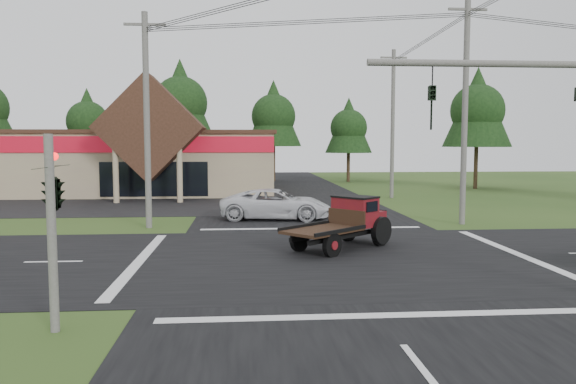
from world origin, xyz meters
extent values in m
plane|color=#2D4A1A|center=(0.00, 0.00, 0.00)|extent=(120.00, 120.00, 0.00)
cube|color=black|center=(0.00, 0.00, 0.01)|extent=(12.00, 120.00, 0.02)
cube|color=black|center=(0.00, 0.00, 0.01)|extent=(120.00, 12.00, 0.02)
cube|color=black|center=(-14.00, 19.00, 0.01)|extent=(28.00, 14.00, 0.02)
cube|color=tan|center=(-16.00, 30.00, 2.50)|extent=(30.00, 15.00, 5.00)
cube|color=#342115|center=(-16.00, 30.00, 5.05)|extent=(30.40, 15.40, 0.30)
cube|color=#B00D20|center=(-16.00, 22.45, 4.10)|extent=(30.00, 0.12, 1.20)
cube|color=#342115|center=(-10.00, 21.50, 5.30)|extent=(7.78, 4.00, 7.78)
cylinder|color=tan|center=(-12.20, 19.80, 2.00)|extent=(0.40, 0.40, 4.00)
cylinder|color=tan|center=(-7.80, 19.80, 2.00)|extent=(0.40, 0.40, 4.00)
cube|color=black|center=(-10.00, 22.48, 1.50)|extent=(8.00, 0.08, 2.60)
cylinder|color=#595651|center=(3.50, -7.50, 6.00)|extent=(8.00, 0.16, 0.16)
imported|color=black|center=(1.00, -7.50, 5.00)|extent=(0.16, 0.20, 1.00)
cylinder|color=#595651|center=(-7.50, -7.50, 2.20)|extent=(0.20, 0.20, 4.40)
imported|color=black|center=(-7.50, -7.30, 3.70)|extent=(0.53, 2.48, 1.00)
sphere|color=#FF0C0C|center=(-7.50, -7.15, 3.90)|extent=(0.18, 0.18, 0.18)
cylinder|color=#595651|center=(-8.00, 8.00, 5.25)|extent=(0.30, 0.30, 10.50)
cube|color=#595651|center=(-8.00, 8.00, 9.90)|extent=(2.00, 0.12, 0.12)
cylinder|color=#595651|center=(8.00, 8.00, 5.75)|extent=(0.30, 0.30, 11.50)
cube|color=#595651|center=(8.00, 8.00, 10.90)|extent=(2.00, 0.12, 0.12)
cylinder|color=#595651|center=(8.00, 22.00, 5.60)|extent=(0.30, 0.30, 11.20)
cube|color=#595651|center=(8.00, 22.00, 10.60)|extent=(2.00, 0.12, 0.12)
cylinder|color=#332316|center=(-20.00, 42.00, 1.75)|extent=(0.36, 0.36, 3.50)
cone|color=black|center=(-20.00, 42.00, 6.80)|extent=(5.60, 5.60, 6.60)
sphere|color=black|center=(-20.00, 42.00, 6.50)|extent=(4.40, 4.40, 4.40)
cylinder|color=#332316|center=(-10.00, 41.00, 2.27)|extent=(0.36, 0.36, 4.55)
cone|color=black|center=(-10.00, 41.00, 8.84)|extent=(7.28, 7.28, 8.58)
sphere|color=black|center=(-10.00, 41.00, 8.45)|extent=(5.72, 5.72, 5.72)
cylinder|color=#332316|center=(0.00, 42.00, 1.92)|extent=(0.36, 0.36, 3.85)
cone|color=black|center=(0.00, 42.00, 7.48)|extent=(6.16, 6.16, 7.26)
sphere|color=black|center=(0.00, 42.00, 7.15)|extent=(4.84, 4.84, 4.84)
cylinder|color=#332316|center=(8.00, 40.00, 1.57)|extent=(0.36, 0.36, 3.15)
cone|color=black|center=(8.00, 40.00, 6.12)|extent=(5.04, 5.04, 5.94)
sphere|color=black|center=(8.00, 40.00, 5.85)|extent=(3.96, 3.96, 3.96)
cylinder|color=#332316|center=(18.00, 30.00, 1.92)|extent=(0.36, 0.36, 3.85)
cone|color=black|center=(18.00, 30.00, 7.48)|extent=(6.16, 6.16, 7.26)
sphere|color=black|center=(18.00, 30.00, 7.15)|extent=(4.84, 4.84, 4.84)
imported|color=silver|center=(-1.53, 10.65, 0.84)|extent=(6.36, 3.56, 1.68)
camera|label=1|loc=(-3.27, -20.07, 4.20)|focal=35.00mm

